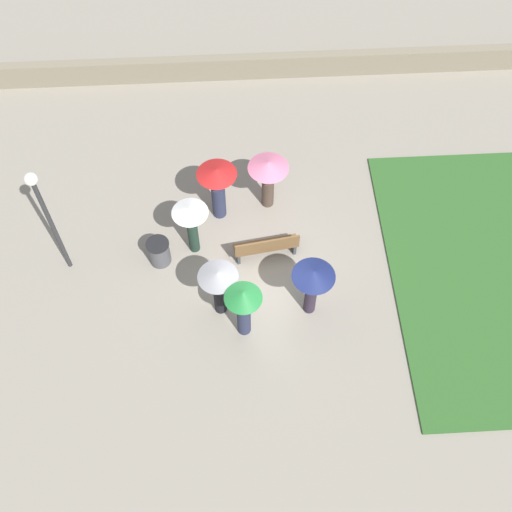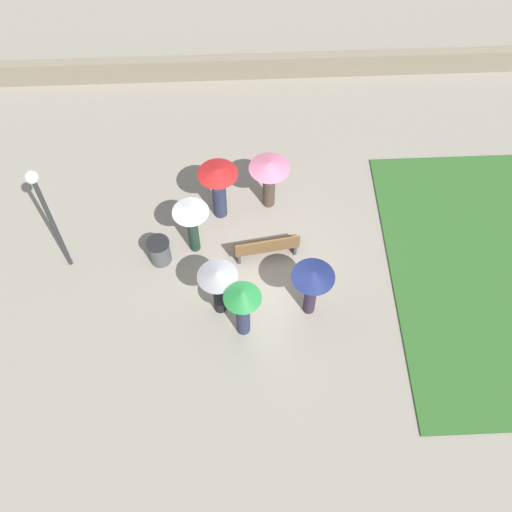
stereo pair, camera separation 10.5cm
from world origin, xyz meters
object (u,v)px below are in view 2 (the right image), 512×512
Objects in this scene: trash_bin at (159,251)px; park_bench at (267,247)px; crowd_person_grey at (218,283)px; crowd_person_pink at (269,174)px; crowd_person_green at (243,304)px; crowd_person_navy at (312,281)px; crowd_person_white at (191,219)px; crowd_person_red at (219,185)px; lamp_post at (46,208)px.

park_bench is at bearing 179.52° from trash_bin.
crowd_person_pink is at bearing 163.47° from crowd_person_grey.
crowd_person_pink is 4.17m from crowd_person_green.
crowd_person_navy reaches higher than crowd_person_pink.
crowd_person_red reaches higher than crowd_person_white.
lamp_post is 4.71× the size of trash_bin.
lamp_post is 3.27m from trash_bin.
crowd_person_red is (1.25, -1.55, 0.83)m from park_bench.
lamp_post is 2.04× the size of crowd_person_navy.
lamp_post is 3.65m from crowd_person_white.
crowd_person_grey is at bearing -26.89° from crowd_person_pink.
trash_bin is 2.43m from crowd_person_red.
trash_bin is 0.45× the size of crowd_person_grey.
crowd_person_red is at bearing -162.42° from crowd_person_white.
crowd_person_red is at bearing 117.66° from crowd_person_navy.
crowd_person_grey is at bearing 169.60° from crowd_person_navy.
crowd_person_green is at bearing -170.63° from crowd_person_navy.
trash_bin is at bearing 66.61° from crowd_person_green.
crowd_person_white is 1.38m from crowd_person_red.
trash_bin is 3.70m from crowd_person_pink.
lamp_post reaches higher than park_bench.
lamp_post is at bearing -104.62° from crowd_person_grey.
crowd_person_white reaches higher than trash_bin.
trash_bin is at bearing -8.93° from park_bench.
park_bench is 2.19m from crowd_person_white.
lamp_post is 2.15× the size of crowd_person_pink.
trash_bin is 0.46× the size of crowd_person_pink.
crowd_person_red is (1.41, 0.31, -0.03)m from crowd_person_pink.
park_bench is 0.93× the size of crowd_person_red.
lamp_post is at bearing -8.53° from park_bench.
crowd_person_navy is 0.97× the size of crowd_person_green.
crowd_person_white is at bearing -90.06° from crowd_person_red.
lamp_post is at bearing -34.74° from crowd_person_white.
park_bench is at bearing -19.56° from crowd_person_red.
park_bench is 2.20m from crowd_person_navy.
crowd_person_red reaches higher than crowd_person_navy.
trash_bin is at bearing -128.21° from crowd_person_grey.
trash_bin is (2.92, -0.02, -0.06)m from park_bench.
crowd_person_navy is 0.97× the size of crowd_person_red.
crowd_person_grey is (-0.68, 1.95, -0.06)m from crowd_person_white.
crowd_person_grey is (-1.62, 1.60, 0.88)m from trash_bin.
trash_bin is at bearing 149.05° from crowd_person_navy.
crowd_person_red is at bearing -159.65° from lamp_post.
crowd_person_red is at bearing -81.72° from crowd_person_pink.
trash_bin is at bearing -20.51° from crowd_person_white.
crowd_person_white is (-0.94, -0.35, 0.94)m from trash_bin.
crowd_person_grey is (1.46, 3.43, -0.04)m from crowd_person_pink.
lamp_post is at bearing 157.86° from crowd_person_navy.
crowd_person_red is 3.81m from crowd_person_green.
lamp_post is 4.58m from crowd_person_grey.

